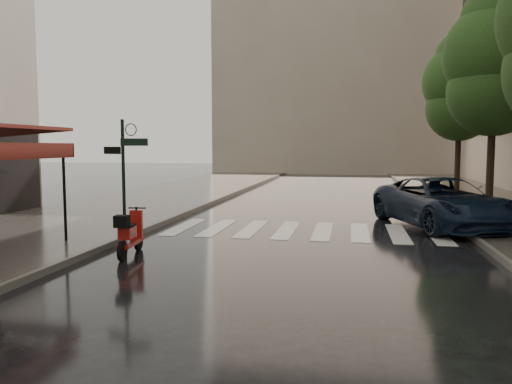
% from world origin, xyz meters
% --- Properties ---
extents(ground, '(120.00, 120.00, 0.00)m').
position_xyz_m(ground, '(0.00, 0.00, 0.00)').
color(ground, black).
rests_on(ground, ground).
extents(sidewalk_near, '(6.00, 60.00, 0.12)m').
position_xyz_m(sidewalk_near, '(-4.50, 12.00, 0.06)').
color(sidewalk_near, '#38332D').
rests_on(sidewalk_near, ground).
extents(sidewalk_far, '(5.50, 60.00, 0.12)m').
position_xyz_m(sidewalk_far, '(10.25, 12.00, 0.06)').
color(sidewalk_far, '#38332D').
rests_on(sidewalk_far, ground).
extents(curb_near, '(0.12, 60.00, 0.16)m').
position_xyz_m(curb_near, '(-1.45, 12.00, 0.07)').
color(curb_near, '#595651').
rests_on(curb_near, ground).
extents(curb_far, '(0.12, 60.00, 0.16)m').
position_xyz_m(curb_far, '(7.45, 12.00, 0.07)').
color(curb_far, '#595651').
rests_on(curb_far, ground).
extents(crosswalk, '(7.85, 3.20, 0.01)m').
position_xyz_m(crosswalk, '(2.98, 6.00, 0.01)').
color(crosswalk, silver).
rests_on(crosswalk, ground).
extents(signpost, '(1.17, 0.29, 3.10)m').
position_xyz_m(signpost, '(-1.19, 3.00, 1.83)').
color(signpost, black).
rests_on(signpost, ground).
extents(backdrop_building, '(22.00, 6.00, 20.00)m').
position_xyz_m(backdrop_building, '(3.00, 38.00, 10.00)').
color(backdrop_building, tan).
rests_on(backdrop_building, ground).
extents(tree_mid, '(3.80, 3.80, 8.34)m').
position_xyz_m(tree_mid, '(9.50, 12.00, 5.59)').
color(tree_mid, black).
rests_on(tree_mid, sidewalk_far).
extents(tree_far, '(3.80, 3.80, 8.16)m').
position_xyz_m(tree_far, '(9.70, 19.00, 5.46)').
color(tree_far, black).
rests_on(tree_far, sidewalk_far).
extents(scooter, '(0.48, 1.56, 1.03)m').
position_xyz_m(scooter, '(-0.57, 1.92, 0.48)').
color(scooter, black).
rests_on(scooter, ground).
extents(parked_car, '(4.17, 5.94, 1.51)m').
position_xyz_m(parked_car, '(7.00, 7.39, 0.75)').
color(parked_car, black).
rests_on(parked_car, ground).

